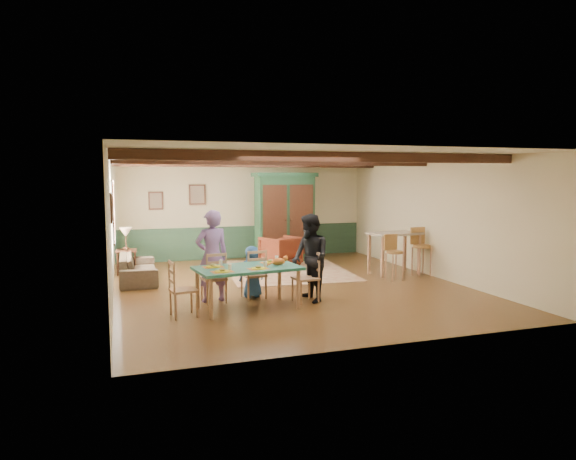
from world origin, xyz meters
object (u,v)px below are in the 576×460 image
object	(u,v)px
bar_stool_left	(394,258)
end_table	(127,262)
cat	(278,261)
dining_chair_end_right	(305,277)
dining_chair_far_right	(254,274)
armoire	(285,217)
sofa	(138,268)
counter_table	(394,253)
person_man	(212,256)
dining_chair_far_left	(214,277)
person_woman	(310,258)
dining_table	(248,288)
dining_chair_end_left	(183,289)
armchair	(280,251)
table_lamp	(126,239)
person_child	(252,272)
bar_stool_right	(422,252)

from	to	relation	value
bar_stool_left	end_table	bearing A→B (deg)	149.98
cat	dining_chair_end_right	bearing A→B (deg)	9.46
dining_chair_far_right	dining_chair_end_right	size ratio (longest dim) A/B	1.00
armoire	sofa	world-z (taller)	armoire
sofa	counter_table	bearing A→B (deg)	-99.47
dining_chair_end_right	person_man	size ratio (longest dim) A/B	0.55
dining_chair_far_left	armoire	bearing A→B (deg)	-130.91
person_woman	end_table	bearing A→B (deg)	-148.10
dining_table	person_woman	distance (m)	1.30
dining_chair_end_right	armoire	bearing A→B (deg)	159.43
dining_table	cat	xyz separation A→B (m)	(0.55, -0.03, 0.46)
dining_chair_end_left	end_table	world-z (taller)	dining_chair_end_left
dining_chair_far_left	armoire	size ratio (longest dim) A/B	0.39
dining_chair_end_left	armchair	distance (m)	5.01
armoire	armchair	xyz separation A→B (m)	(-0.36, -0.74, -0.81)
bar_stool_left	dining_chair_far_left	bearing A→B (deg)	-174.82
table_lamp	counter_table	distance (m)	6.31
dining_table	armoire	world-z (taller)	armoire
person_man	person_woman	xyz separation A→B (m)	(1.70, -0.57, -0.04)
dining_chair_far_right	end_table	xyz separation A→B (m)	(-2.24, 3.28, -0.18)
armchair	dining_table	bearing A→B (deg)	41.52
dining_chair_far_left	person_child	bearing A→B (deg)	-174.29
sofa	armchair	bearing A→B (deg)	-75.57
person_child	sofa	bearing A→B (deg)	-55.67
bar_stool_right	dining_table	bearing A→B (deg)	-161.83
person_man	armoire	distance (m)	4.76
dining_chair_end_right	person_woman	size ratio (longest dim) A/B	0.58
dining_table	person_child	xyz separation A→B (m)	(0.29, 0.83, 0.12)
dining_chair_end_right	table_lamp	size ratio (longest dim) A/B	1.77
bar_stool_left	bar_stool_right	bearing A→B (deg)	10.67
dining_chair_end_left	end_table	distance (m)	4.25
end_table	bar_stool_right	distance (m)	6.90
armoire	counter_table	bearing A→B (deg)	-55.50
person_man	armchair	world-z (taller)	person_man
armoire	end_table	xyz separation A→B (m)	(-4.12, -0.62, -0.91)
dining_chair_end_right	person_man	xyz separation A→B (m)	(-1.61, 0.59, 0.38)
counter_table	cat	bearing A→B (deg)	-149.74
dining_chair_far_right	dining_chair_end_left	distance (m)	1.67
armchair	table_lamp	size ratio (longest dim) A/B	1.62
dining_chair_far_left	person_woman	world-z (taller)	person_woman
dining_table	cat	size ratio (longest dim) A/B	5.00
dining_table	dining_chair_far_left	xyz separation A→B (m)	(-0.48, 0.65, 0.10)
dining_table	person_man	world-z (taller)	person_man
armoire	counter_table	xyz separation A→B (m)	(1.84, -2.65, -0.70)
dining_chair_end_left	end_table	xyz separation A→B (m)	(-0.82, 4.17, -0.18)
person_man	end_table	xyz separation A→B (m)	(-1.45, 3.30, -0.56)
dining_chair_far_right	counter_table	xyz separation A→B (m)	(3.72, 1.25, 0.03)
armchair	dining_chair_far_right	bearing A→B (deg)	40.78
dining_chair_end_right	armchair	xyz separation A→B (m)	(0.71, 3.77, -0.08)
sofa	armoire	bearing A→B (deg)	-66.88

